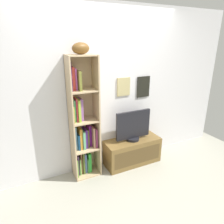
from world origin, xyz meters
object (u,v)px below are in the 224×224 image
Objects in this scene: bookshelf at (82,126)px; tv_stand at (132,151)px; television at (133,126)px; football at (81,48)px.

tv_stand is (0.84, -0.08, -0.60)m from bookshelf.
bookshelf is 3.01× the size of television.
bookshelf is 1.04m from tv_stand.
football is at bearing 176.86° from television.
bookshelf reaches higher than television.
football is at bearing 176.78° from tv_stand.
football is 1.48m from television.
television is (0.84, -0.08, -0.13)m from bookshelf.
bookshelf is 1.92× the size of tv_stand.
tv_stand is (0.81, -0.05, -1.70)m from football.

